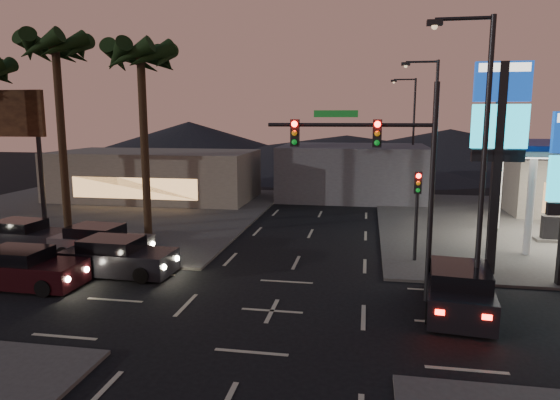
% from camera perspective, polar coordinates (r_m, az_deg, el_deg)
% --- Properties ---
extents(ground, '(140.00, 140.00, 0.00)m').
position_cam_1_polar(ground, '(18.09, -0.92, -12.56)').
color(ground, black).
rests_on(ground, ground).
extents(corner_lot_nw, '(24.00, 24.00, 0.12)m').
position_cam_1_polar(corner_lot_nw, '(38.30, -20.28, -1.22)').
color(corner_lot_nw, '#47443F').
rests_on(corner_lot_nw, ground).
extents(pylon_sign_tall, '(2.20, 0.35, 9.00)m').
position_cam_1_polar(pylon_sign_tall, '(22.60, 23.81, 7.69)').
color(pylon_sign_tall, black).
rests_on(pylon_sign_tall, ground).
extents(traffic_signal_mast, '(6.10, 0.39, 8.00)m').
position_cam_1_polar(traffic_signal_mast, '(18.52, 11.75, 4.45)').
color(traffic_signal_mast, black).
rests_on(traffic_signal_mast, ground).
extents(pedestal_signal, '(0.32, 0.39, 4.30)m').
position_cam_1_polar(pedestal_signal, '(23.87, 15.40, -0.18)').
color(pedestal_signal, black).
rests_on(pedestal_signal, ground).
extents(streetlight_near, '(2.14, 0.25, 10.00)m').
position_cam_1_polar(streetlight_near, '(17.86, 21.72, 5.37)').
color(streetlight_near, black).
rests_on(streetlight_near, ground).
extents(streetlight_mid, '(2.14, 0.25, 10.00)m').
position_cam_1_polar(streetlight_mid, '(30.69, 16.86, 7.09)').
color(streetlight_mid, black).
rests_on(streetlight_mid, ground).
extents(streetlight_far, '(2.14, 0.25, 10.00)m').
position_cam_1_polar(streetlight_far, '(44.62, 14.75, 7.81)').
color(streetlight_far, black).
rests_on(streetlight_far, ground).
extents(palm_a, '(4.41, 4.41, 10.86)m').
position_cam_1_polar(palm_a, '(28.80, -15.61, 14.41)').
color(palm_a, black).
rests_on(palm_a, ground).
extents(palm_b, '(4.41, 4.41, 11.46)m').
position_cam_1_polar(palm_b, '(31.29, -24.22, 14.52)').
color(palm_b, black).
rests_on(palm_b, ground).
extents(billboard, '(6.00, 0.30, 8.50)m').
position_cam_1_polar(billboard, '(37.80, -29.10, 7.62)').
color(billboard, black).
rests_on(billboard, ground).
extents(building_far_west, '(16.00, 8.00, 4.00)m').
position_cam_1_polar(building_far_west, '(42.40, -14.02, 2.73)').
color(building_far_west, '#726B5B').
rests_on(building_far_west, ground).
extents(building_far_mid, '(12.00, 9.00, 4.40)m').
position_cam_1_polar(building_far_mid, '(42.73, 8.34, 3.23)').
color(building_far_mid, '#4C4C51').
rests_on(building_far_mid, ground).
extents(hill_left, '(40.00, 40.00, 6.00)m').
position_cam_1_polar(hill_left, '(81.58, -10.32, 6.69)').
color(hill_left, black).
rests_on(hill_left, ground).
extents(hill_right, '(50.00, 50.00, 5.00)m').
position_cam_1_polar(hill_right, '(77.49, 18.83, 5.83)').
color(hill_right, black).
rests_on(hill_right, ground).
extents(hill_center, '(60.00, 60.00, 4.00)m').
position_cam_1_polar(hill_center, '(76.68, 7.61, 5.84)').
color(hill_center, black).
rests_on(hill_center, ground).
extents(car_lane_a_front, '(4.98, 2.24, 1.60)m').
position_cam_1_polar(car_lane_a_front, '(22.95, -18.05, -6.27)').
color(car_lane_a_front, black).
rests_on(car_lane_a_front, ground).
extents(car_lane_a_mid, '(4.85, 2.12, 1.56)m').
position_cam_1_polar(car_lane_a_mid, '(22.80, -27.28, -7.02)').
color(car_lane_a_mid, black).
rests_on(car_lane_a_mid, ground).
extents(car_lane_b_front, '(4.94, 2.31, 1.57)m').
position_cam_1_polar(car_lane_b_front, '(25.90, -19.81, -4.61)').
color(car_lane_b_front, '#515053').
rests_on(car_lane_b_front, ground).
extents(car_lane_b_mid, '(4.82, 2.29, 1.53)m').
position_cam_1_polar(car_lane_b_mid, '(29.00, -27.26, -3.68)').
color(car_lane_b_mid, black).
rests_on(car_lane_b_mid, ground).
extents(suv_station, '(2.66, 5.24, 1.68)m').
position_cam_1_polar(suv_station, '(18.96, 19.75, -9.57)').
color(suv_station, black).
rests_on(suv_station, ground).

